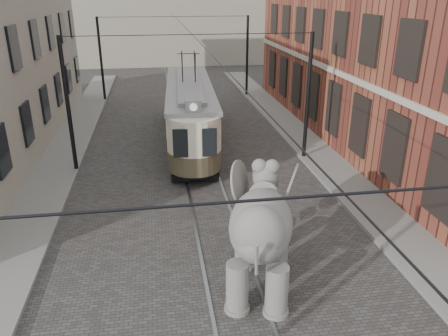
{
  "coord_description": "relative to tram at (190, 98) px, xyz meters",
  "views": [
    {
      "loc": [
        -1.81,
        -13.45,
        7.69
      ],
      "look_at": [
        0.33,
        0.22,
        2.1
      ],
      "focal_mm": 35.31,
      "sensor_mm": 36.0,
      "label": 1
    }
  ],
  "objects": [
    {
      "name": "ground",
      "position": [
        0.05,
        -9.7,
        -2.36
      ],
      "size": [
        120.0,
        120.0,
        0.0
      ],
      "primitive_type": "plane",
      "color": "#454240"
    },
    {
      "name": "sidewalk_left",
      "position": [
        -6.45,
        -9.7,
        -2.29
      ],
      "size": [
        2.0,
        60.0,
        0.15
      ],
      "primitive_type": "cube",
      "color": "slate",
      "rests_on": "ground"
    },
    {
      "name": "sidewalk_right",
      "position": [
        6.05,
        -9.7,
        -2.29
      ],
      "size": [
        2.0,
        60.0,
        0.15
      ],
      "primitive_type": "cube",
      "color": "slate",
      "rests_on": "ground"
    },
    {
      "name": "tram_rails",
      "position": [
        0.05,
        -9.7,
        -2.35
      ],
      "size": [
        1.54,
        80.0,
        0.02
      ],
      "primitive_type": null,
      "color": "slate",
      "rests_on": "ground"
    },
    {
      "name": "catenary",
      "position": [
        -0.15,
        -4.7,
        0.64
      ],
      "size": [
        11.0,
        30.2,
        6.0
      ],
      "primitive_type": null,
      "color": "black",
      "rests_on": "ground"
    },
    {
      "name": "tram",
      "position": [
        0.0,
        0.0,
        0.0
      ],
      "size": [
        3.05,
        12.01,
        4.72
      ],
      "primitive_type": null,
      "rotation": [
        0.0,
        0.0,
        -0.05
      ],
      "color": "beige",
      "rests_on": "ground"
    },
    {
      "name": "elephant",
      "position": [
        0.76,
        -13.3,
        -0.8
      ],
      "size": [
        4.15,
        5.68,
        3.11
      ],
      "primitive_type": null,
      "rotation": [
        0.0,
        0.0,
        -0.29
      ],
      "color": "slate",
      "rests_on": "ground"
    },
    {
      "name": "brick_building",
      "position": [
        11.05,
        -0.7,
        3.64
      ],
      "size": [
        8.0,
        26.0,
        12.0
      ],
      "primitive_type": "cube",
      "color": "#5E271F",
      "rests_on": "ground"
    }
  ]
}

